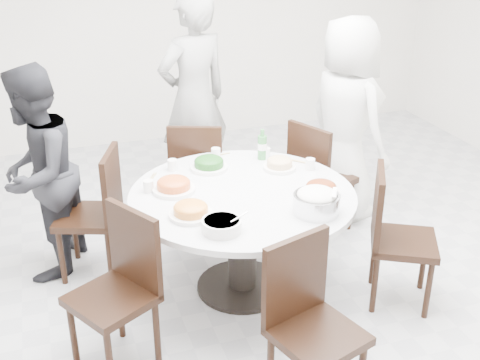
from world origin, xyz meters
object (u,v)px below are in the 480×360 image
object	(u,v)px
dining_table	(242,242)
chair_n	(198,174)
soup_bowl	(222,225)
diner_right	(346,121)
rice_bowl	(316,204)
chair_nw	(88,214)
diner_middle	(194,99)
chair_se	(404,239)
chair_ne	(323,177)
chair_sw	(111,296)
beverage_bottle	(262,144)
chair_s	(318,332)
diner_left	(37,174)

from	to	relation	value
dining_table	chair_n	size ratio (longest dim) A/B	1.58
soup_bowl	chair_n	bearing A→B (deg)	80.88
diner_right	rice_bowl	bearing A→B (deg)	131.12
chair_nw	diner_middle	bearing A→B (deg)	153.12
chair_se	rice_bowl	bearing A→B (deg)	113.95
diner_middle	diner_right	bearing A→B (deg)	128.76
chair_ne	chair_sw	world-z (taller)	same
chair_se	rice_bowl	size ratio (longest dim) A/B	3.33
soup_bowl	diner_right	bearing A→B (deg)	40.90
chair_ne	chair_sw	xyz separation A→B (m)	(-1.84, -1.10, 0.00)
chair_n	diner_right	world-z (taller)	diner_right
chair_ne	chair_n	xyz separation A→B (m)	(-0.94, 0.37, 0.00)
rice_bowl	beverage_bottle	size ratio (longest dim) A/B	1.23
chair_nw	diner_right	xyz separation A→B (m)	(2.15, 0.26, 0.38)
chair_s	chair_nw	bearing A→B (deg)	102.37
chair_sw	diner_left	xyz separation A→B (m)	(-0.33, 1.18, 0.29)
chair_sw	rice_bowl	xyz separation A→B (m)	(1.28, 0.08, 0.34)
chair_s	rice_bowl	bearing A→B (deg)	48.88
diner_left	beverage_bottle	distance (m)	1.61
chair_s	diner_right	xyz separation A→B (m)	(1.15, 1.96, 0.38)
diner_left	chair_sw	bearing A→B (deg)	39.70
diner_middle	soup_bowl	world-z (taller)	diner_middle
dining_table	chair_ne	bearing A→B (deg)	34.44
chair_ne	diner_left	distance (m)	2.19
chair_nw	diner_right	world-z (taller)	diner_right
chair_sw	diner_left	distance (m)	1.26
chair_ne	diner_left	size ratio (longest dim) A/B	0.62
chair_nw	rice_bowl	world-z (taller)	chair_nw
chair_ne	chair_n	size ratio (longest dim) A/B	1.00
diner_right	soup_bowl	size ratio (longest dim) A/B	7.25
chair_se	diner_right	xyz separation A→B (m)	(0.21, 1.28, 0.38)
soup_bowl	dining_table	bearing A→B (deg)	58.02
chair_nw	chair_sw	world-z (taller)	same
chair_se	beverage_bottle	world-z (taller)	beverage_bottle
soup_bowl	chair_se	bearing A→B (deg)	-0.99
chair_se	diner_middle	xyz separation A→B (m)	(-0.89, 2.01, 0.46)
chair_ne	chair_nw	xyz separation A→B (m)	(-1.87, -0.05, 0.00)
chair_ne	soup_bowl	world-z (taller)	chair_ne
dining_table	chair_se	xyz separation A→B (m)	(0.97, -0.47, 0.10)
soup_bowl	beverage_bottle	xyz separation A→B (m)	(0.60, 0.95, 0.08)
chair_sw	dining_table	bearing A→B (deg)	87.17
dining_table	chair_se	world-z (taller)	chair_se
diner_middle	beverage_bottle	distance (m)	1.07
dining_table	rice_bowl	size ratio (longest dim) A/B	5.25
dining_table	beverage_bottle	world-z (taller)	beverage_bottle
chair_n	rice_bowl	xyz separation A→B (m)	(0.39, -1.39, 0.34)
dining_table	chair_ne	size ratio (longest dim) A/B	1.58
diner_left	chair_se	bearing A→B (deg)	86.77
diner_middle	soup_bowl	size ratio (longest dim) A/B	7.92
chair_sw	diner_middle	size ratio (longest dim) A/B	0.51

